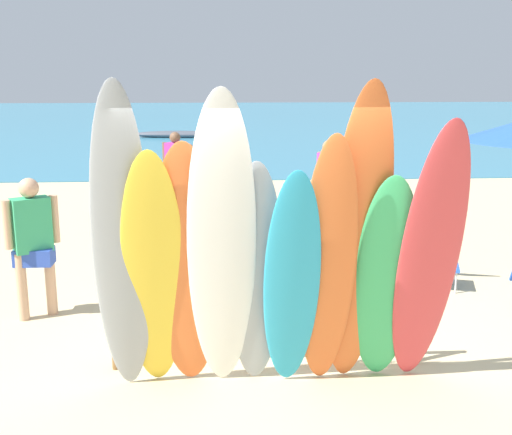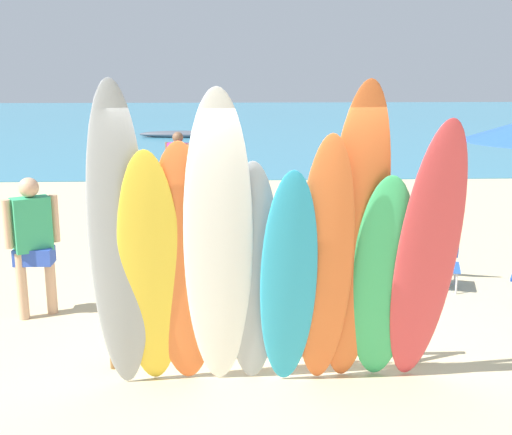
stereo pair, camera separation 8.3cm
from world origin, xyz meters
name	(u,v)px [view 1 (the left image)]	position (x,y,z in m)	size (l,w,h in m)	color
ground	(235,162)	(0.00, 14.00, 0.00)	(60.00, 60.00, 0.00)	#D3BC8C
ocean_water	(228,120)	(0.00, 30.56, 0.01)	(60.00, 40.00, 0.02)	teal
surfboard_rack	(268,318)	(0.00, 0.00, 0.48)	(3.02, 0.07, 0.60)	brown
surfboard_grey_0	(122,245)	(-1.25, -0.55, 1.37)	(0.49, 0.08, 2.77)	#999EA3
surfboard_yellow_1	(153,274)	(-1.01, -0.49, 1.10)	(0.54, 0.06, 2.25)	yellow
surfboard_orange_2	(187,269)	(-0.73, -0.47, 1.13)	(0.58, 0.07, 2.29)	orange
surfboard_white_3	(222,248)	(-0.43, -0.57, 1.34)	(0.58, 0.07, 2.73)	white
surfboard_grey_4	(255,277)	(-0.14, -0.46, 1.04)	(0.47, 0.06, 2.12)	#999EA3
surfboard_teal_5	(292,284)	(0.16, -0.59, 1.02)	(0.48, 0.08, 2.11)	#289EC6
surfboard_orange_6	(328,266)	(0.46, -0.56, 1.16)	(0.48, 0.08, 2.37)	orange
surfboard_orange_7	(358,241)	(0.72, -0.51, 1.36)	(0.55, 0.07, 2.77)	orange
surfboard_green_8	(385,281)	(0.99, -0.46, 0.99)	(0.55, 0.08, 2.01)	#38B266
surfboard_red_9	(429,258)	(1.33, -0.57, 1.22)	(0.54, 0.07, 2.51)	#D13D42
beachgoer_near_rack	(328,182)	(1.36, 4.75, 0.95)	(0.43, 0.59, 1.66)	#9E704C
beachgoer_strolling	(114,170)	(-2.45, 6.41, 0.94)	(0.46, 0.47, 1.63)	brown
beachgoer_photographing	(33,238)	(-2.55, 1.38, 0.93)	(0.54, 0.39, 1.62)	tan
beachgoer_by_water	(176,166)	(-1.33, 7.06, 0.91)	(0.54, 0.37, 1.58)	brown
beachgoer_midbeach	(189,180)	(-0.99, 5.57, 0.87)	(0.39, 0.47, 1.52)	brown
beach_chair_blue	(439,252)	(2.44, 2.30, 0.43)	(0.67, 0.79, 0.82)	#B7B7BC
distant_boat	(179,134)	(-2.17, 21.39, 0.14)	(3.87, 1.08, 0.31)	#4C515B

